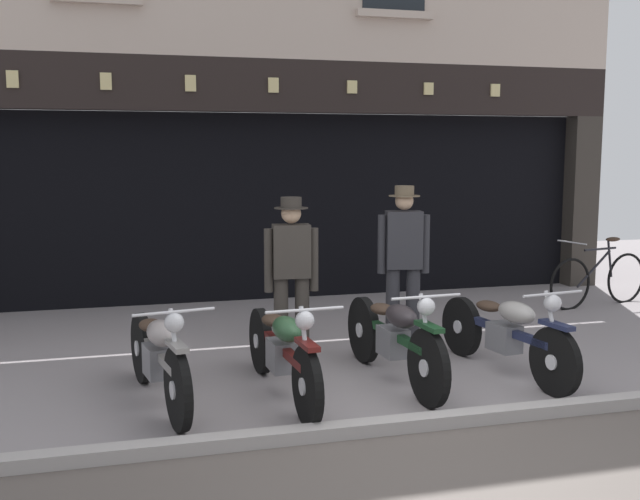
# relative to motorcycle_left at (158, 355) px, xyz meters

# --- Properties ---
(ground) EXTENTS (22.15, 22.00, 0.18)m
(ground) POSITION_rel_motorcycle_left_xyz_m (1.80, -2.13, -0.46)
(ground) COLOR gray
(shop_facade) EXTENTS (10.45, 4.42, 6.15)m
(shop_facade) POSITION_rel_motorcycle_left_xyz_m (1.80, 5.87, 1.26)
(shop_facade) COLOR black
(shop_facade) RESTS_ON ground
(motorcycle_left) EXTENTS (0.62, 1.93, 0.91)m
(motorcycle_left) POSITION_rel_motorcycle_left_xyz_m (0.00, 0.00, 0.00)
(motorcycle_left) COLOR black
(motorcycle_left) RESTS_ON ground
(motorcycle_center_left) EXTENTS (0.62, 2.06, 0.90)m
(motorcycle_center_left) POSITION_rel_motorcycle_left_xyz_m (1.02, -0.07, -0.01)
(motorcycle_center_left) COLOR black
(motorcycle_center_left) RESTS_ON ground
(motorcycle_center) EXTENTS (0.62, 2.04, 0.92)m
(motorcycle_center) POSITION_rel_motorcycle_left_xyz_m (2.08, 0.05, 0.01)
(motorcycle_center) COLOR black
(motorcycle_center) RESTS_ON ground
(motorcycle_center_right) EXTENTS (0.62, 2.00, 0.90)m
(motorcycle_center_right) POSITION_rel_motorcycle_left_xyz_m (3.18, 0.01, -0.01)
(motorcycle_center_right) COLOR black
(motorcycle_center_right) RESTS_ON ground
(salesman_left) EXTENTS (0.56, 0.35, 1.62)m
(salesman_left) POSITION_rel_motorcycle_left_xyz_m (1.42, 1.28, 0.47)
(salesman_left) COLOR #38332D
(salesman_left) RESTS_ON ground
(shopkeeper_center) EXTENTS (0.55, 0.33, 1.72)m
(shopkeeper_center) POSITION_rel_motorcycle_left_xyz_m (2.66, 1.32, 0.53)
(shopkeeper_center) COLOR #2D2D33
(shopkeeper_center) RESTS_ON ground
(advert_board_near) EXTENTS (0.72, 0.03, 1.11)m
(advert_board_near) POSITION_rel_motorcycle_left_xyz_m (4.24, 4.25, 1.21)
(advert_board_near) COLOR beige
(leaning_bicycle) EXTENTS (1.72, 0.55, 0.94)m
(leaning_bicycle) POSITION_rel_motorcycle_left_xyz_m (5.97, 2.52, -0.05)
(leaning_bicycle) COLOR black
(leaning_bicycle) RESTS_ON ground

